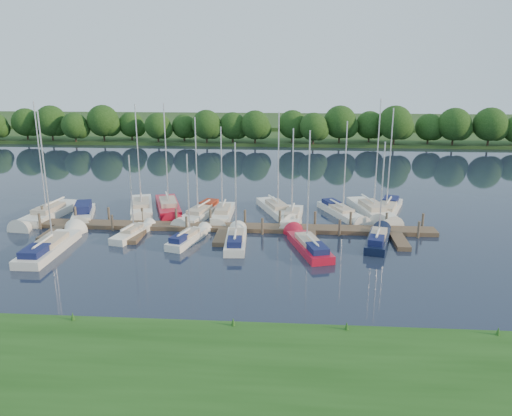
# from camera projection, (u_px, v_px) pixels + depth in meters

# --- Properties ---
(ground) EXTENTS (260.00, 260.00, 0.00)m
(ground) POSITION_uv_depth(u_px,v_px,m) (214.00, 260.00, 40.79)
(ground) COLOR #181F30
(ground) RESTS_ON ground
(near_bank) EXTENTS (90.00, 10.00, 0.50)m
(near_bank) POSITION_uv_depth(u_px,v_px,m) (166.00, 372.00, 25.37)
(near_bank) COLOR #1A4413
(near_bank) RESTS_ON ground
(dock) EXTENTS (40.00, 6.00, 0.40)m
(dock) POSITION_uv_depth(u_px,v_px,m) (225.00, 229.00, 47.75)
(dock) COLOR #4C382A
(dock) RESTS_ON ground
(mooring_pilings) EXTENTS (38.24, 2.84, 2.00)m
(mooring_pilings) POSITION_uv_depth(u_px,v_px,m) (227.00, 222.00, 48.72)
(mooring_pilings) COLOR #473D33
(mooring_pilings) RESTS_ON ground
(far_shore) EXTENTS (180.00, 30.00, 0.60)m
(far_shore) POSITION_uv_depth(u_px,v_px,m) (264.00, 135.00, 112.69)
(far_shore) COLOR #24441A
(far_shore) RESTS_ON ground
(distant_hill) EXTENTS (220.00, 40.00, 1.40)m
(distant_hill) POSITION_uv_depth(u_px,v_px,m) (269.00, 122.00, 136.57)
(distant_hill) COLOR #304C21
(distant_hill) RESTS_ON ground
(treeline) EXTENTS (147.22, 9.29, 8.07)m
(treeline) POSITION_uv_depth(u_px,v_px,m) (261.00, 125.00, 99.43)
(treeline) COLOR #38281C
(treeline) RESTS_ON ground
(sailboat_n_0) EXTENTS (3.30, 9.89, 12.48)m
(sailboat_n_0) POSITION_uv_depth(u_px,v_px,m) (49.00, 215.00, 52.04)
(sailboat_n_0) COLOR white
(sailboat_n_0) RESTS_ON ground
(motorboat) EXTENTS (3.48, 6.74, 1.88)m
(motorboat) POSITION_uv_depth(u_px,v_px,m) (83.00, 214.00, 52.11)
(motorboat) COLOR white
(motorboat) RESTS_ON ground
(sailboat_n_2) EXTENTS (4.47, 9.53, 11.95)m
(sailboat_n_2) POSITION_uv_depth(u_px,v_px,m) (142.00, 208.00, 54.65)
(sailboat_n_2) COLOR white
(sailboat_n_2) RESTS_ON ground
(sailboat_n_3) EXTENTS (4.68, 9.46, 12.09)m
(sailboat_n_3) POSITION_uv_depth(u_px,v_px,m) (168.00, 208.00, 54.53)
(sailboat_n_3) COLOR #B01025
(sailboat_n_3) RESTS_ON ground
(sailboat_n_4) EXTENTS (3.87, 8.57, 10.81)m
(sailboat_n_4) POSITION_uv_depth(u_px,v_px,m) (200.00, 214.00, 52.26)
(sailboat_n_4) COLOR white
(sailboat_n_4) RESTS_ON ground
(sailboat_n_5) EXTENTS (1.85, 7.64, 9.93)m
(sailboat_n_5) POSITION_uv_depth(u_px,v_px,m) (223.00, 215.00, 52.10)
(sailboat_n_5) COLOR white
(sailboat_n_5) RESTS_ON ground
(sailboat_n_6) EXTENTS (4.66, 8.73, 11.20)m
(sailboat_n_6) POSITION_uv_depth(u_px,v_px,m) (277.00, 210.00, 53.82)
(sailboat_n_6) COLOR white
(sailboat_n_6) RESTS_ON ground
(sailboat_n_7) EXTENTS (2.40, 7.76, 9.82)m
(sailboat_n_7) POSITION_uv_depth(u_px,v_px,m) (292.00, 218.00, 51.12)
(sailboat_n_7) COLOR white
(sailboat_n_7) RESTS_ON ground
(sailboat_n_8) EXTENTS (4.59, 8.06, 10.31)m
(sailboat_n_8) POSITION_uv_depth(u_px,v_px,m) (341.00, 212.00, 53.02)
(sailboat_n_8) COLOR white
(sailboat_n_8) RESTS_ON ground
(sailboat_n_9) EXTENTS (4.33, 10.02, 12.65)m
(sailboat_n_9) POSITION_uv_depth(u_px,v_px,m) (372.00, 212.00, 53.14)
(sailboat_n_9) COLOR white
(sailboat_n_9) RESTS_ON ground
(sailboat_n_10) EXTENTS (4.63, 9.23, 11.61)m
(sailboat_n_10) POSITION_uv_depth(u_px,v_px,m) (387.00, 210.00, 53.71)
(sailboat_n_10) COLOR white
(sailboat_n_10) RESTS_ON ground
(sailboat_s_0) EXTENTS (2.30, 9.65, 12.23)m
(sailboat_s_0) POSITION_uv_depth(u_px,v_px,m) (51.00, 247.00, 42.72)
(sailboat_s_0) COLOR white
(sailboat_s_0) RESTS_ON ground
(sailboat_s_1) EXTENTS (2.63, 6.16, 7.93)m
(sailboat_s_1) POSITION_uv_depth(u_px,v_px,m) (133.00, 233.00, 46.38)
(sailboat_s_1) COLOR white
(sailboat_s_1) RESTS_ON ground
(sailboat_s_2) EXTENTS (2.98, 6.41, 8.31)m
(sailboat_s_2) POSITION_uv_depth(u_px,v_px,m) (188.00, 239.00, 44.77)
(sailboat_s_2) COLOR white
(sailboat_s_2) RESTS_ON ground
(sailboat_s_3) EXTENTS (2.07, 7.32, 9.44)m
(sailboat_s_3) POSITION_uv_depth(u_px,v_px,m) (236.00, 241.00, 44.17)
(sailboat_s_3) COLOR white
(sailboat_s_3) RESTS_ON ground
(sailboat_s_4) EXTENTS (3.94, 8.37, 10.58)m
(sailboat_s_4) POSITION_uv_depth(u_px,v_px,m) (308.00, 246.00, 43.02)
(sailboat_s_4) COLOR #B01025
(sailboat_s_4) RESTS_ON ground
(sailboat_s_5) EXTENTS (3.26, 7.36, 9.49)m
(sailboat_s_5) POSITION_uv_depth(u_px,v_px,m) (378.00, 240.00, 44.33)
(sailboat_s_5) COLOR black
(sailboat_s_5) RESTS_ON ground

